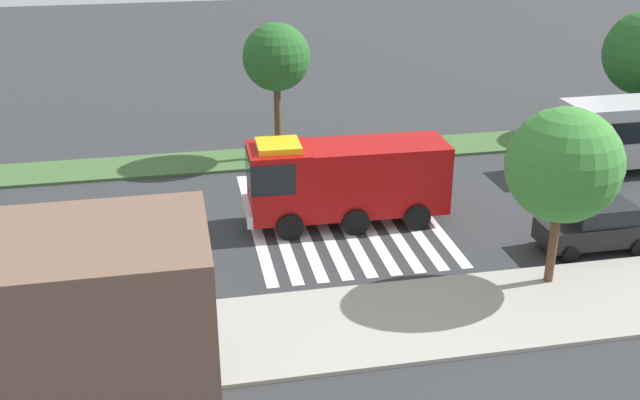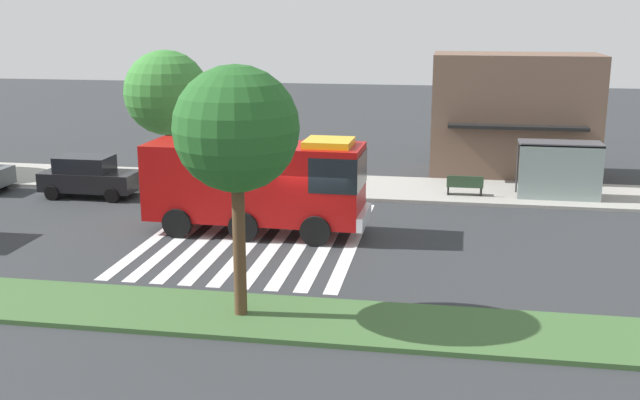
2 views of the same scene
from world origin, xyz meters
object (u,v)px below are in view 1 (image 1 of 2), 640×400
at_px(fire_truck, 340,178).
at_px(sidewalk_tree_west, 564,165).
at_px(bench_near_shelter, 154,315).
at_px(parked_car_mid, 596,226).
at_px(median_tree_west, 276,58).
at_px(bus_stop_shelter, 13,292).

bearing_deg(fire_truck, sidewalk_tree_west, 134.77).
height_order(bench_near_shelter, sidewalk_tree_west, sidewalk_tree_west).
distance_m(parked_car_mid, median_tree_west, 16.64).
height_order(fire_truck, parked_car_mid, fire_truck).
bearing_deg(fire_truck, median_tree_west, -79.00).
bearing_deg(median_tree_west, fire_truck, 99.54).
relative_size(parked_car_mid, bus_stop_shelter, 1.21).
distance_m(fire_truck, bench_near_shelter, 10.22).
bearing_deg(parked_car_mid, bench_near_shelter, 8.54).
height_order(parked_car_mid, bench_near_shelter, parked_car_mid).
distance_m(fire_truck, median_tree_west, 8.75).
bearing_deg(parked_car_mid, median_tree_west, -49.91).
xyz_separation_m(fire_truck, bench_near_shelter, (7.52, 6.79, -1.38)).
bearing_deg(fire_truck, bench_near_shelter, 43.54).
height_order(parked_car_mid, median_tree_west, median_tree_west).
distance_m(fire_truck, parked_car_mid, 10.05).
bearing_deg(parked_car_mid, sidewalk_tree_west, 36.17).
distance_m(bus_stop_shelter, median_tree_west, 18.25).
height_order(fire_truck, sidewalk_tree_west, sidewalk_tree_west).
xyz_separation_m(fire_truck, parked_car_mid, (-9.06, 4.24, -1.04)).
xyz_separation_m(parked_car_mid, bench_near_shelter, (16.58, 2.55, -0.34)).
bearing_deg(bus_stop_shelter, fire_truck, -149.57).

